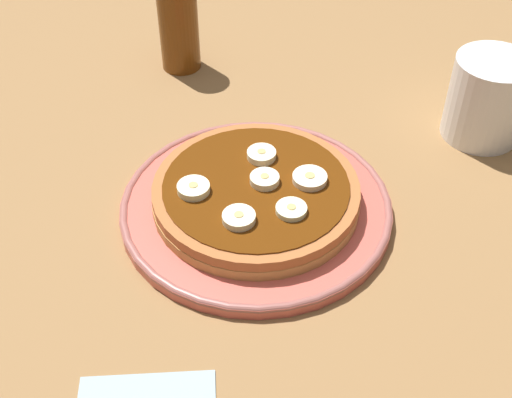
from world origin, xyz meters
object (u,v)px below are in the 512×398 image
object	(u,v)px
plate	(256,206)
banana_slice_3	(262,155)
banana_slice_0	(265,181)
banana_slice_2	(194,189)
banana_slice_4	(310,179)
syrup_bottle	(178,20)
coffee_mug	(491,97)
banana_slice_1	(291,210)
pancake_stack	(257,193)
banana_slice_5	(239,218)

from	to	relation	value
plate	banana_slice_3	xyz separation A→B (cm)	(2.24, 3.69, 3.25)
banana_slice_0	banana_slice_2	distance (cm)	7.15
banana_slice_4	banana_slice_3	bearing A→B (deg)	118.63
syrup_bottle	coffee_mug	bearing A→B (deg)	-45.57
banana_slice_2	banana_slice_1	bearing A→B (deg)	-40.62
banana_slice_0	banana_slice_4	xyz separation A→B (cm)	(4.20, -1.42, -0.04)
banana_slice_1	banana_slice_4	xyz separation A→B (cm)	(3.62, 3.27, 0.05)
pancake_stack	syrup_bottle	xyz separation A→B (cm)	(2.09, 29.74, 4.20)
plate	coffee_mug	size ratio (longest dim) A/B	2.20
plate	banana_slice_2	world-z (taller)	banana_slice_2
plate	banana_slice_3	world-z (taller)	banana_slice_3
pancake_stack	coffee_mug	world-z (taller)	coffee_mug
pancake_stack	banana_slice_4	world-z (taller)	banana_slice_4
banana_slice_1	banana_slice_4	bearing A→B (deg)	42.13
banana_slice_0	banana_slice_1	world-z (taller)	banana_slice_0
banana_slice_2	coffee_mug	xyz separation A→B (cm)	(35.68, 0.26, 0.95)
banana_slice_4	coffee_mug	world-z (taller)	coffee_mug
banana_slice_4	plate	bearing A→B (deg)	162.45
plate	banana_slice_3	bearing A→B (deg)	58.77
plate	banana_slice_0	bearing A→B (deg)	-12.10
banana_slice_0	banana_slice_5	size ratio (longest dim) A/B	0.93
banana_slice_4	coffee_mug	distance (cm)	24.80
banana_slice_2	syrup_bottle	xyz separation A→B (cm)	(8.23, 28.26, 2.62)
plate	banana_slice_1	world-z (taller)	banana_slice_1
banana_slice_0	coffee_mug	bearing A→B (deg)	4.00
plate	banana_slice_0	distance (cm)	3.39
plate	syrup_bottle	xyz separation A→B (cm)	(2.23, 29.81, 5.88)
banana_slice_1	pancake_stack	bearing A→B (deg)	105.43
banana_slice_0	syrup_bottle	world-z (taller)	syrup_bottle
pancake_stack	banana_slice_3	size ratio (longest dim) A/B	7.06
pancake_stack	syrup_bottle	size ratio (longest dim) A/B	1.45
syrup_bottle	banana_slice_1	bearing A→B (deg)	-91.18
pancake_stack	banana_slice_5	size ratio (longest dim) A/B	6.76
banana_slice_2	banana_slice_4	bearing A→B (deg)	-15.92
banana_slice_0	banana_slice_1	size ratio (longest dim) A/B	0.98
banana_slice_2	banana_slice_3	xyz separation A→B (cm)	(8.24, 2.14, -0.01)
pancake_stack	plate	bearing A→B (deg)	-155.14
coffee_mug	banana_slice_1	bearing A→B (deg)	-166.60
banana_slice_4	syrup_bottle	bearing A→B (deg)	95.28
banana_slice_0	banana_slice_3	size ratio (longest dim) A/B	0.98
banana_slice_5	syrup_bottle	world-z (taller)	syrup_bottle
banana_slice_0	pancake_stack	bearing A→B (deg)	161.20
banana_slice_5	plate	bearing A→B (deg)	48.94
banana_slice_3	syrup_bottle	xyz separation A→B (cm)	(-0.00, 26.12, 2.63)
plate	pancake_stack	world-z (taller)	pancake_stack
plate	banana_slice_1	size ratio (longest dim) A/B	9.21
banana_slice_5	banana_slice_4	bearing A→B (deg)	15.54
banana_slice_3	banana_slice_5	world-z (taller)	same
banana_slice_1	banana_slice_5	size ratio (longest dim) A/B	0.95
syrup_bottle	banana_slice_3	bearing A→B (deg)	-89.99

